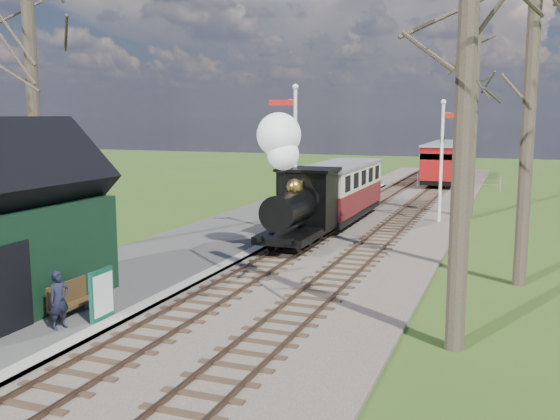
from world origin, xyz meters
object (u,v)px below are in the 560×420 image
Objects in this scene: semaphore_far at (443,152)px; bench at (70,299)px; semaphore_near at (294,150)px; red_carriage_a at (441,164)px; coach at (340,189)px; locomotive at (296,191)px; red_carriage_b at (449,159)px; sign_board at (102,294)px; person at (59,300)px.

semaphore_far is 18.96m from bench.
semaphore_near reaches higher than red_carriage_a.
red_carriage_a is at bearing 81.34° from coach.
coach is 5.64× the size of bench.
locomotive reaches higher than bench.
locomotive is at bearing -96.44° from red_carriage_a.
red_carriage_a is at bearing -90.00° from red_carriage_b.
semaphore_near reaches higher than coach.
coach is 22.73m from red_carriage_b.
bench is at bearing 174.91° from sign_board.
red_carriage_a and red_carriage_b have the same top height.
semaphore_near is at bearing 86.56° from sign_board.
red_carriage_a is 4.13× the size of bench.
bench is (-6.86, -17.45, -2.78)m from semaphore_far.
person is (-4.57, -33.75, -0.79)m from red_carriage_a.
semaphore_near is at bearing -100.27° from coach.
semaphore_near is 1.08× the size of red_carriage_a.
person is at bearing -100.44° from locomotive.
locomotive reaches higher than sign_board.
semaphore_far is (5.14, 6.00, -0.27)m from semaphore_near.
locomotive is 9.93m from sign_board.
coach is 1.36× the size of red_carriage_a.
semaphore_near is at bearing -98.98° from red_carriage_a.
sign_board is at bearing -108.41° from semaphore_far.
sign_board is (-1.45, -9.72, -1.44)m from locomotive.
semaphore_far is at bearing 60.72° from locomotive.
locomotive is 3.52× the size of bench.
bench is (-1.02, 0.09, -0.24)m from sign_board.
person is at bearing -96.63° from red_carriage_b.
person is at bearing -119.54° from sign_board.
red_carriage_b is 4.13× the size of bench.
semaphore_near is at bearing 11.16° from person.
person is (-1.95, -10.60, -1.37)m from locomotive.
semaphore_far is at bearing 49.40° from semaphore_near.
red_carriage_b is at bearing 94.87° from semaphore_far.
semaphore_near is at bearing -97.16° from red_carriage_b.
person is (-1.97, -16.67, -0.77)m from coach.
semaphore_near is 12.78m from person.
coach is 16.81m from person.
red_carriage_b is at bearing 90.00° from red_carriage_a.
red_carriage_a is at bearing 83.56° from locomotive.
red_carriage_a is 33.19m from bench.
red_carriage_a is 34.07m from person.
bench is at bearing 44.72° from person.
red_carriage_a is 4.73× the size of sign_board.
red_carriage_b reaches higher than person.
sign_board is at bearing -97.05° from red_carriage_a.
bench is at bearing -98.52° from semaphore_near.
coach is (0.01, 6.07, -0.60)m from locomotive.
semaphore_far is 5.01m from coach.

